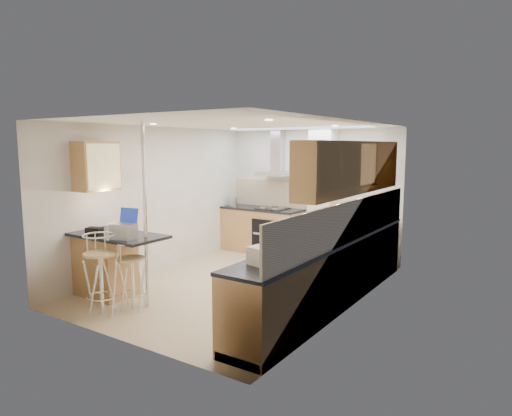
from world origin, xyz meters
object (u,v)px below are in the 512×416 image
Objects in this scene: bar_stool_end at (132,276)px; bread_bin at (267,255)px; microwave at (311,232)px; laptop at (124,231)px; bar_stool_near at (101,274)px.

bread_bin is at bearing -48.04° from bar_stool_end.
microwave is 2.44m from bar_stool_end.
bar_stool_end is at bearing -167.36° from bread_bin.
bar_stool_end is 2.15m from bread_bin.
microwave is at bearing 19.89° from laptop.
laptop is 0.60m from bar_stool_end.
bar_stool_near is at bearing 131.62° from microwave.
bar_stool_near is (-2.20, -1.62, -0.53)m from microwave.
bread_bin is (2.28, 0.40, 0.48)m from bar_stool_near.
laptop reaches higher than bread_bin.
bar_stool_end is at bearing 128.00° from microwave.
laptop reaches higher than bar_stool_near.
microwave is 0.55× the size of bar_stool_end.
microwave is at bearing -16.84° from bar_stool_end.
bread_bin is (2.08, 0.06, 0.55)m from bar_stool_end.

